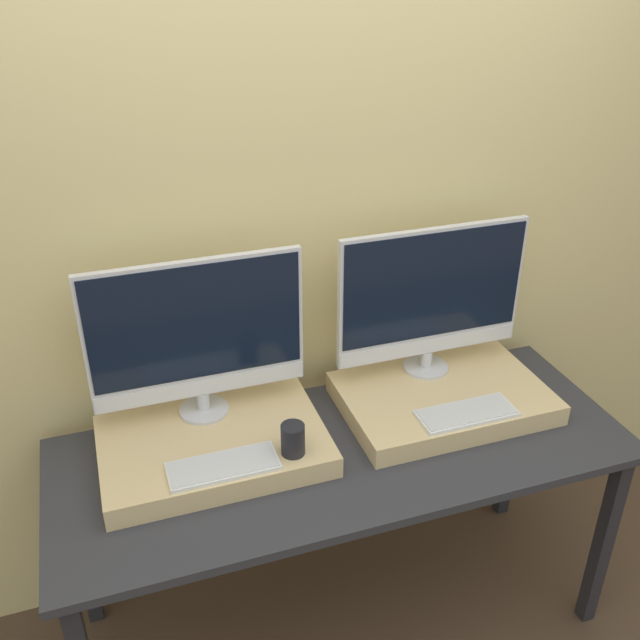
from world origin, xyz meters
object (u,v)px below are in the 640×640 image
(monitor_left, at_px, (197,334))
(mug, at_px, (293,439))
(keyboard_left, at_px, (223,466))
(keyboard_right, at_px, (467,413))
(monitor_right, at_px, (432,296))

(monitor_left, distance_m, mug, 0.44)
(keyboard_left, relative_size, mug, 3.23)
(monitor_left, bearing_deg, keyboard_right, -20.24)
(monitor_left, xyz_separation_m, mug, (0.21, -0.30, -0.24))
(keyboard_left, bearing_deg, mug, 0.00)
(mug, distance_m, monitor_right, 0.70)
(monitor_left, bearing_deg, mug, -54.13)
(mug, bearing_deg, keyboard_right, 0.00)
(monitor_left, height_order, mug, monitor_left)
(mug, relative_size, monitor_right, 0.15)
(keyboard_left, bearing_deg, keyboard_right, 0.00)
(monitor_right, bearing_deg, keyboard_right, -90.00)
(mug, bearing_deg, monitor_right, 26.69)
(keyboard_left, xyz_separation_m, mug, (0.21, 0.00, 0.04))
(monitor_left, height_order, keyboard_right, monitor_left)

